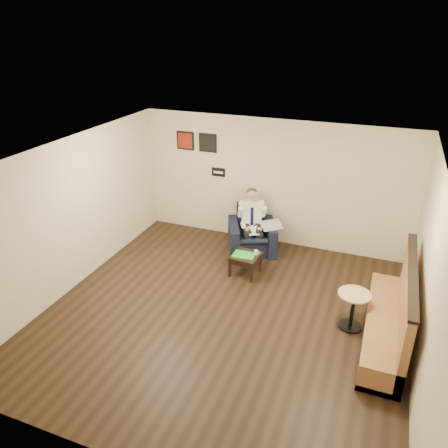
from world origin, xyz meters
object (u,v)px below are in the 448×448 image
(green_folder, at_px, (244,255))
(coffee_mug, at_px, (256,252))
(side_table, at_px, (245,264))
(cafe_table, at_px, (352,310))
(smartphone, at_px, (251,252))
(armchair, at_px, (252,231))
(seated_man, at_px, (253,226))
(banquette, at_px, (389,305))

(green_folder, bearing_deg, coffee_mug, 27.87)
(side_table, relative_size, green_folder, 1.22)
(cafe_table, bearing_deg, green_folder, 156.99)
(green_folder, relative_size, cafe_table, 0.65)
(smartphone, bearing_deg, armchair, 122.47)
(cafe_table, bearing_deg, seated_man, 141.58)
(armchair, bearing_deg, smartphone, -97.25)
(armchair, distance_m, smartphone, 0.88)
(armchair, xyz_separation_m, coffee_mug, (0.37, -0.90, -0.00))
(banquette, height_order, cafe_table, banquette)
(seated_man, xyz_separation_m, coffee_mug, (0.32, -0.78, -0.18))
(banquette, bearing_deg, green_folder, 158.88)
(seated_man, distance_m, coffee_mug, 0.86)
(armchair, xyz_separation_m, green_folder, (0.16, -1.01, -0.04))
(smartphone, bearing_deg, coffee_mug, -7.10)
(green_folder, xyz_separation_m, coffee_mug, (0.21, 0.11, 0.04))
(armchair, xyz_separation_m, side_table, (0.19, -0.99, -0.26))
(green_folder, distance_m, coffee_mug, 0.24)
(banquette, xyz_separation_m, cafe_table, (-0.52, 0.12, -0.32))
(seated_man, bearing_deg, smartphone, -98.44)
(seated_man, distance_m, banquette, 3.43)
(side_table, bearing_deg, coffee_mug, 27.87)
(side_table, bearing_deg, cafe_table, -23.65)
(green_folder, relative_size, smartphone, 3.21)
(armchair, relative_size, banquette, 0.39)
(green_folder, xyz_separation_m, banquette, (2.71, -1.05, 0.22))
(armchair, distance_m, cafe_table, 3.05)
(cafe_table, bearing_deg, smartphone, 152.47)
(green_folder, height_order, cafe_table, cafe_table)
(armchair, relative_size, green_folder, 2.30)
(banquette, bearing_deg, side_table, 158.36)
(armchair, height_order, seated_man, seated_man)
(green_folder, xyz_separation_m, cafe_table, (2.19, -0.93, -0.11))
(side_table, relative_size, cafe_table, 0.80)
(armchair, height_order, banquette, banquette)
(smartphone, distance_m, banquette, 2.89)
(smartphone, bearing_deg, green_folder, -103.96)
(smartphone, bearing_deg, banquette, -9.00)
(armchair, xyz_separation_m, seated_man, (0.05, -0.11, 0.18))
(armchair, bearing_deg, side_table, -103.07)
(seated_man, relative_size, green_folder, 3.05)
(seated_man, height_order, coffee_mug, seated_man)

